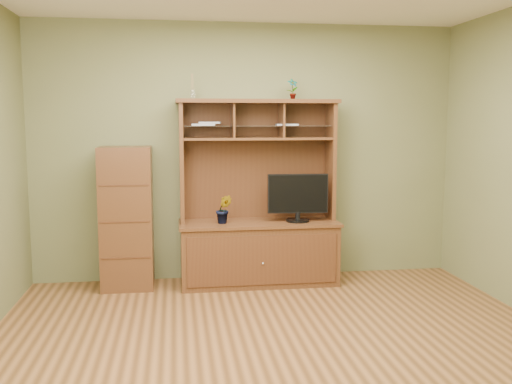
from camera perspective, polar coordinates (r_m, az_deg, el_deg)
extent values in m
cube|color=#513217|center=(4.44, 2.47, -15.33)|extent=(4.50, 4.00, 0.02)
cube|color=#61643B|center=(6.10, -0.93, 4.01)|extent=(4.50, 0.02, 2.70)
cube|color=#61643B|center=(2.19, 12.36, -2.01)|extent=(4.50, 0.02, 2.70)
cube|color=#432613|center=(5.96, 0.27, -6.18)|extent=(1.60, 0.55, 0.62)
cube|color=#3D1E10|center=(5.69, 0.68, -6.84)|extent=(1.50, 0.01, 0.50)
sphere|color=silver|center=(5.68, 0.71, -7.17)|extent=(0.02, 0.02, 0.02)
cube|color=#432613|center=(5.89, 0.27, -3.11)|extent=(1.64, 0.59, 0.03)
cube|color=#432613|center=(5.85, -7.46, 3.07)|extent=(0.04, 0.35, 1.25)
cube|color=#432613|center=(6.07, 7.45, 3.23)|extent=(0.04, 0.35, 1.25)
cube|color=#3D1E10|center=(6.07, -0.09, 3.29)|extent=(1.52, 0.02, 1.25)
cube|color=#432613|center=(5.90, 0.14, 9.05)|extent=(1.66, 0.40, 0.04)
cube|color=#432613|center=(5.90, 0.13, 5.36)|extent=(1.52, 0.32, 0.02)
cube|color=#432613|center=(5.86, -2.33, 7.16)|extent=(0.02, 0.31, 0.35)
cube|color=#432613|center=(5.94, 2.57, 7.16)|extent=(0.02, 0.31, 0.35)
cube|color=silver|center=(5.89, 0.15, 6.62)|extent=(1.50, 0.27, 0.01)
cylinder|color=black|center=(5.90, 4.19, -2.85)|extent=(0.24, 0.24, 0.02)
cylinder|color=black|center=(5.89, 4.20, -2.37)|extent=(0.05, 0.05, 0.08)
cube|color=black|center=(5.86, 4.22, -0.16)|extent=(0.62, 0.09, 0.40)
imported|color=#28561D|center=(5.77, -3.24, -1.73)|extent=(0.18, 0.15, 0.29)
imported|color=#366925|center=(5.97, 3.68, 10.24)|extent=(0.13, 0.10, 0.22)
cylinder|color=silver|center=(5.84, -6.38, 9.66)|extent=(0.05, 0.05, 0.09)
cylinder|color=olive|center=(5.85, -6.39, 10.90)|extent=(0.03, 0.03, 0.16)
cube|color=#9FA0A4|center=(5.84, -5.31, 6.72)|extent=(0.24, 0.18, 0.02)
cube|color=#9FA0A4|center=(5.85, -4.63, 6.93)|extent=(0.24, 0.20, 0.02)
cube|color=#9FA0A4|center=(5.95, 3.10, 6.74)|extent=(0.23, 0.19, 0.02)
cube|color=#432613|center=(5.88, -12.79, -2.52)|extent=(0.51, 0.46, 1.43)
cube|color=#3D1E10|center=(5.73, -12.88, -6.44)|extent=(0.47, 0.01, 0.02)
cube|color=#3D1E10|center=(5.65, -12.98, -2.92)|extent=(0.47, 0.01, 0.01)
cube|color=#3D1E10|center=(5.60, -13.09, 0.68)|extent=(0.47, 0.01, 0.02)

